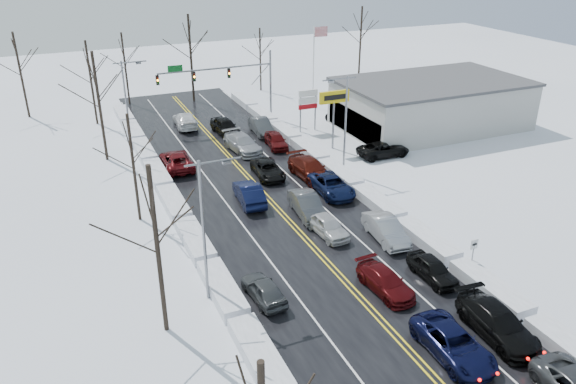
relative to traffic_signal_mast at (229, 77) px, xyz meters
name	(u,v)px	position (x,y,z in m)	size (l,w,h in m)	color
ground	(306,240)	(-3.45, -27.99, -5.48)	(160.00, 160.00, 0.00)	white
road_surface	(295,227)	(-3.45, -25.99, -5.47)	(14.00, 84.00, 0.01)	black
snow_bank_left	(197,248)	(-11.05, -25.99, -5.48)	(1.58, 72.00, 0.80)	white
snow_bank_right	(381,209)	(4.15, -25.99, -5.48)	(1.58, 72.00, 0.80)	white
traffic_signal_mast	(229,77)	(0.00, 0.00, 0.00)	(13.28, 0.39, 8.00)	slate
tires_plus_sign	(334,101)	(7.05, -12.00, -0.49)	(3.20, 0.34, 6.00)	slate
used_vehicles_sign	(308,102)	(7.05, -5.99, -2.16)	(2.20, 0.22, 4.65)	slate
speed_limit_sign	(474,249)	(4.75, -35.99, -3.84)	(0.55, 0.09, 2.35)	slate
flagpole	(315,60)	(11.72, 2.01, 0.45)	(1.87, 1.20, 10.00)	silver
dealership_building	(431,103)	(20.53, -9.99, -2.82)	(20.40, 12.40, 5.30)	#A5A5A0
streetlight_ne	(344,117)	(4.85, -17.99, -0.17)	(3.20, 0.25, 9.00)	slate
streetlight_sw	(206,220)	(-11.74, -31.99, -0.17)	(3.20, 0.25, 9.00)	slate
streetlight_nw	(128,98)	(-11.74, -3.99, -0.17)	(3.20, 0.25, 9.00)	slate
tree_left_b	(154,219)	(-14.95, -33.99, 1.51)	(4.00, 4.00, 10.00)	#2D231C
tree_left_c	(131,148)	(-13.95, -19.99, 0.46)	(3.40, 3.40, 8.50)	#2D231C
tree_left_d	(97,86)	(-14.65, -5.99, 1.86)	(4.20, 4.20, 10.50)	#2D231C
tree_left_e	(89,67)	(-14.25, 6.01, 1.16)	(3.80, 3.80, 9.50)	#2D231C
tree_far_a	(18,58)	(-21.45, 12.01, 1.51)	(4.00, 4.00, 10.00)	#2D231C
tree_far_b	(124,55)	(-9.45, 13.01, 0.81)	(3.60, 3.60, 9.00)	#2D231C
tree_far_c	(190,41)	(-1.45, 11.01, 2.21)	(4.40, 4.40, 11.00)	#2D231C
tree_far_d	(260,47)	(8.55, 12.51, 0.46)	(3.40, 3.40, 8.50)	#2D231C
tree_far_e	(361,29)	(24.55, 13.01, 1.86)	(4.20, 4.20, 10.50)	#2D231C
queued_car_2	(452,355)	(-1.55, -42.08, -5.48)	(2.44, 5.29, 1.47)	black
queued_car_3	(385,291)	(-1.67, -35.69, -5.48)	(1.88, 4.64, 1.35)	#46090B
queued_car_4	(327,234)	(-1.70, -27.92, -5.48)	(1.73, 4.31, 1.47)	silver
queued_car_5	(307,215)	(-1.71, -24.43, -5.48)	(1.76, 5.04, 1.66)	#3F4144
queued_car_6	(268,176)	(-1.73, -16.14, -5.48)	(2.27, 4.92, 1.37)	black
queued_car_7	(243,151)	(-1.72, -9.14, -5.48)	(2.33, 5.74, 1.67)	#96979D
queued_car_8	(226,134)	(-1.66, -3.24, -5.48)	(2.03, 5.04, 1.72)	black
queued_car_11	(495,335)	(1.70, -41.73, -5.48)	(2.27, 5.59, 1.62)	black
queued_car_12	(431,278)	(1.86, -35.72, -5.48)	(1.64, 4.08, 1.39)	black
queued_car_13	(385,239)	(1.84, -30.21, -5.48)	(1.71, 4.89, 1.61)	#94969B
queued_car_14	(331,193)	(1.86, -21.67, -5.48)	(2.52, 5.47, 1.52)	black
queued_car_15	(310,178)	(1.67, -17.94, -5.48)	(2.39, 5.87, 1.70)	#440F09
queued_car_16	(276,147)	(1.84, -9.44, -5.48)	(1.77, 4.40, 1.50)	#47090A
queued_car_17	(261,133)	(1.97, -4.76, -5.48)	(1.74, 5.00, 1.65)	#3E4143
oncoming_car_0	(249,202)	(-5.13, -20.54, -5.48)	(1.77, 5.07, 1.67)	black
oncoming_car_1	(177,168)	(-8.89, -10.94, -5.48)	(2.61, 5.67, 1.57)	#540B0E
oncoming_car_2	(186,127)	(-5.12, 0.86, -5.48)	(2.28, 5.61, 1.63)	silver
oncoming_car_3	(264,299)	(-8.88, -33.47, -5.48)	(1.63, 4.05, 1.38)	#3E4143
parked_car_0	(383,156)	(10.58, -16.04, -5.48)	(2.43, 5.28, 1.47)	black
parked_car_1	(386,140)	(13.41, -12.22, -5.48)	(1.98, 4.88, 1.42)	#404245
parked_car_2	(339,123)	(11.57, -5.08, -5.48)	(1.69, 4.20, 1.43)	black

